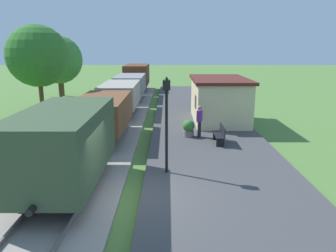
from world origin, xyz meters
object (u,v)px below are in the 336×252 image
object	(u,v)px
freight_train	(119,95)
tree_field_left	(57,60)
station_hut	(218,99)
bench_down_platform	(199,100)
bench_near_hut	(219,134)
potted_planter	(188,128)
tree_trackside_far	(37,56)
tree_field_distant	(60,59)
lamp_post_near	(166,107)
person_waiting	(199,120)

from	to	relation	value
freight_train	tree_field_left	xyz separation A→B (m)	(-5.50, 3.50, 2.39)
station_hut	bench_down_platform	bearing A→B (deg)	97.22
bench_near_hut	freight_train	bearing A→B (deg)	127.54
bench_near_hut	potted_planter	distance (m)	1.94
freight_train	tree_trackside_far	size ratio (longest dim) A/B	5.13
bench_down_platform	tree_field_distant	size ratio (longest dim) A/B	0.29
freight_train	bench_down_platform	xyz separation A→B (m)	(6.10, 2.72, -0.80)
bench_down_platform	lamp_post_near	world-z (taller)	lamp_post_near
tree_field_distant	potted_planter	bearing A→B (deg)	-54.13
lamp_post_near	tree_field_left	size ratio (longest dim) A/B	0.63
station_hut	tree_trackside_far	distance (m)	11.90
person_waiting	tree_field_distant	bearing A→B (deg)	-33.98
person_waiting	tree_trackside_far	distance (m)	11.29
station_hut	tree_field_distant	xyz separation A→B (m)	(-14.13, 12.59, 2.09)
person_waiting	tree_field_left	world-z (taller)	tree_field_left
tree_field_left	potted_planter	bearing A→B (deg)	-45.28
tree_trackside_far	tree_field_left	xyz separation A→B (m)	(-0.72, 6.03, -0.47)
freight_train	lamp_post_near	size ratio (longest dim) A/B	8.81
station_hut	person_waiting	xyz separation A→B (m)	(-1.63, -4.01, -0.47)
bench_near_hut	lamp_post_near	distance (m)	5.15
bench_down_platform	freight_train	bearing A→B (deg)	-155.98
tree_field_left	bench_down_platform	bearing A→B (deg)	-3.86
freight_train	person_waiting	bearing A→B (deg)	-52.72
lamp_post_near	tree_trackside_far	world-z (taller)	tree_trackside_far
person_waiting	lamp_post_near	size ratio (longest dim) A/B	0.46
bench_near_hut	tree_field_distant	size ratio (longest dim) A/B	0.29
freight_train	tree_trackside_far	world-z (taller)	tree_trackside_far
bench_down_platform	bench_near_hut	bearing A→B (deg)	-90.00
potted_planter	tree_field_distant	world-z (taller)	tree_field_distant
station_hut	lamp_post_near	world-z (taller)	lamp_post_near
tree_trackside_far	freight_train	bearing A→B (deg)	27.92
bench_near_hut	bench_down_platform	world-z (taller)	same
station_hut	tree_trackside_far	xyz separation A→B (m)	(-11.58, 0.25, 2.73)
tree_trackside_far	tree_field_left	world-z (taller)	tree_trackside_far
lamp_post_near	bench_down_platform	bearing A→B (deg)	79.63
freight_train	bench_near_hut	bearing A→B (deg)	-52.46
tree_trackside_far	person_waiting	bearing A→B (deg)	-23.20
tree_trackside_far	tree_field_left	size ratio (longest dim) A/B	1.08
tree_field_left	tree_field_distant	size ratio (longest dim) A/B	1.13
lamp_post_near	tree_field_left	distance (m)	17.78
station_hut	bench_near_hut	world-z (taller)	station_hut
station_hut	tree_field_left	distance (m)	14.00
tree_trackside_far	bench_down_platform	bearing A→B (deg)	25.76
lamp_post_near	person_waiting	bearing A→B (deg)	71.02
bench_down_platform	person_waiting	xyz separation A→B (m)	(-0.93, -9.51, 0.46)
freight_train	potted_planter	bearing A→B (deg)	-55.50
station_hut	tree_field_distant	size ratio (longest dim) A/B	1.12
tree_field_distant	tree_trackside_far	bearing A→B (deg)	-78.30
station_hut	lamp_post_near	distance (m)	9.71
bench_down_platform	lamp_post_near	xyz separation A→B (m)	(-2.66, -14.54, 2.08)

